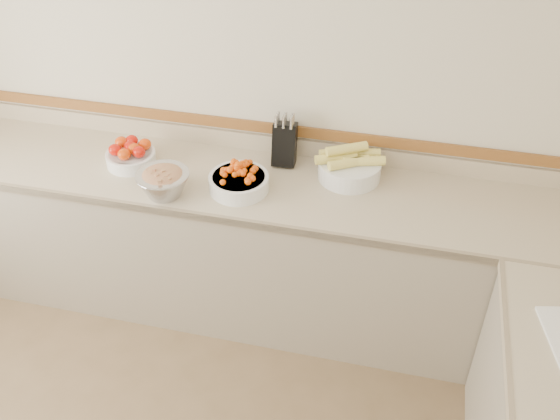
% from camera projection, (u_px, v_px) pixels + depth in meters
% --- Properties ---
extents(back_wall, '(4.00, 0.00, 4.00)m').
position_uv_depth(back_wall, '(244.00, 82.00, 3.27)').
color(back_wall, beige).
rests_on(back_wall, ground_plane).
extents(counter_back, '(4.00, 0.65, 1.08)m').
position_uv_depth(counter_back, '(233.00, 244.00, 3.53)').
color(counter_back, '#C5B18F').
rests_on(counter_back, ground_plane).
extents(knife_block, '(0.13, 0.16, 0.30)m').
position_uv_depth(knife_block, '(285.00, 143.00, 3.31)').
color(knife_block, black).
rests_on(knife_block, counter_back).
extents(tomato_bowl, '(0.27, 0.27, 0.13)m').
position_uv_depth(tomato_bowl, '(131.00, 155.00, 3.34)').
color(tomato_bowl, white).
rests_on(tomato_bowl, counter_back).
extents(cherry_tomato_bowl, '(0.31, 0.31, 0.17)m').
position_uv_depth(cherry_tomato_bowl, '(239.00, 180.00, 3.15)').
color(cherry_tomato_bowl, white).
rests_on(cherry_tomato_bowl, counter_back).
extents(corn_bowl, '(0.36, 0.33, 0.20)m').
position_uv_depth(corn_bowl, '(349.00, 166.00, 3.23)').
color(corn_bowl, white).
rests_on(corn_bowl, counter_back).
extents(rhubarb_bowl, '(0.27, 0.27, 0.15)m').
position_uv_depth(rhubarb_bowl, '(163.00, 181.00, 3.10)').
color(rhubarb_bowl, '#B2B2BA').
rests_on(rhubarb_bowl, counter_back).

